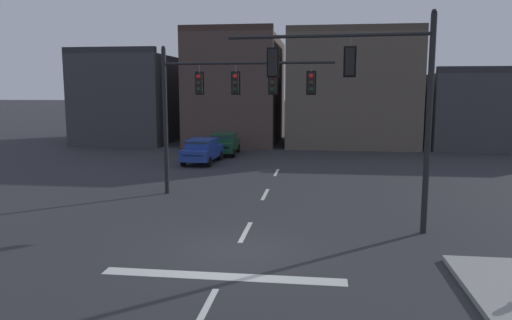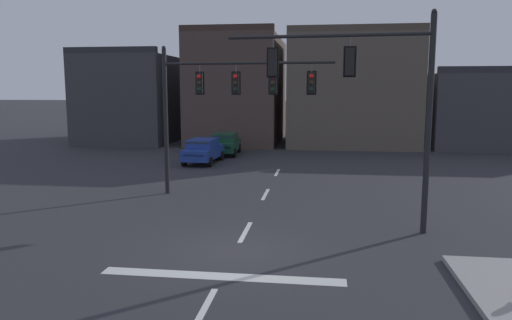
% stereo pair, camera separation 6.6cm
% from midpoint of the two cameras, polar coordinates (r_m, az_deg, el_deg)
% --- Properties ---
extents(ground_plane, '(400.00, 400.00, 0.00)m').
position_cam_midpoint_polar(ground_plane, '(14.72, -2.56, -10.71)').
color(ground_plane, '#2B2B30').
extents(stop_bar_paint, '(6.40, 0.50, 0.01)m').
position_cam_midpoint_polar(stop_bar_paint, '(12.88, -4.14, -13.55)').
color(stop_bar_paint, silver).
rests_on(stop_bar_paint, ground).
extents(lane_centreline, '(0.16, 26.40, 0.01)m').
position_cam_midpoint_polar(lane_centreline, '(16.60, -1.35, -8.47)').
color(lane_centreline, silver).
rests_on(lane_centreline, ground).
extents(signal_mast_near_side, '(6.82, 0.71, 7.33)m').
position_cam_midpoint_polar(signal_mast_near_side, '(16.61, 13.30, 8.26)').
color(signal_mast_near_side, black).
rests_on(signal_mast_near_side, ground).
extents(signal_mast_far_side, '(7.71, 0.66, 6.74)m').
position_cam_midpoint_polar(signal_mast_far_side, '(21.63, -4.16, 7.82)').
color(signal_mast_far_side, black).
rests_on(signal_mast_far_side, ground).
extents(car_lot_nearside, '(2.07, 4.52, 1.61)m').
position_cam_midpoint_polar(car_lot_nearside, '(31.86, -6.42, 1.16)').
color(car_lot_nearside, navy).
rests_on(car_lot_nearside, ground).
extents(car_lot_middle, '(2.08, 4.52, 1.61)m').
position_cam_midpoint_polar(car_lot_middle, '(35.88, -3.80, 1.99)').
color(car_lot_middle, '#143D28').
rests_on(car_lot_middle, ground).
extents(building_row, '(43.04, 12.68, 9.90)m').
position_cam_midpoint_polar(building_row, '(43.99, 4.58, 7.48)').
color(building_row, '#38383D').
rests_on(building_row, ground).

